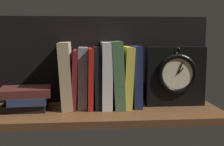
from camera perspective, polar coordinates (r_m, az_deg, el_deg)
The scene contains 13 objects.
ground_plane at distance 107.10cm, azimuth -1.31°, elevation -7.90°, with size 85.38×29.27×2.50cm, color brown.
back_panel at distance 117.66cm, azimuth -1.77°, elevation 2.70°, with size 85.38×1.20×34.67cm, color black.
book_tan_shortstories at distance 109.43cm, azimuth -9.00°, elevation -0.41°, with size 3.99×16.17×24.62cm, color tan.
book_maroon_dawkins at distance 109.45cm, azimuth -7.31°, elevation -1.13°, with size 1.82×15.13×21.76cm, color maroon.
book_gray_chess at distance 109.30cm, azimuth -5.79°, elevation -0.87°, with size 3.43×12.75×22.68cm, color gray.
book_red_requiem at distance 109.32cm, azimuth -4.24°, elevation -0.95°, with size 1.86×16.01×22.33cm, color red.
book_black_skeptic at distance 109.33cm, azimuth -2.95°, elevation -0.80°, with size 2.48×15.45×22.84cm, color black.
book_white_catcher at distance 109.38cm, azimuth -1.17°, elevation -0.33°, with size 3.74×16.49×24.58cm, color silver.
book_green_romantic at distance 109.70cm, azimuth 0.99°, elevation -0.22°, with size 3.92×16.69×24.90cm, color #476B44.
book_yellow_seinlanguage at distance 110.30cm, azimuth 2.96°, elevation -0.73°, with size 3.10×15.49×22.85cm, color gold.
book_navy_bierce at distance 110.79cm, azimuth 4.70°, elevation -0.63°, with size 3.11×13.67×23.13cm, color #192147.
framed_clock at distance 113.99cm, azimuth 12.41°, elevation -0.54°, with size 22.76×7.00×22.76cm.
book_stack_side at distance 109.66cm, azimuth -16.63°, elevation -4.76°, with size 19.14×14.83×8.20cm.
Camera 1 is at (-6.41, -103.02, 27.33)cm, focal length 46.14 mm.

